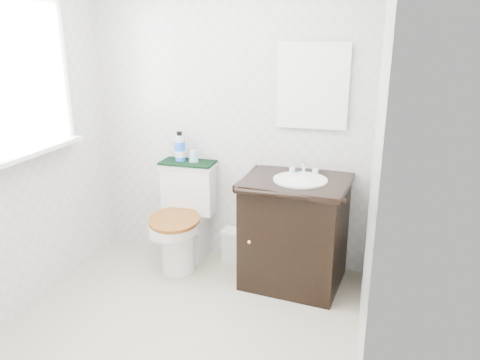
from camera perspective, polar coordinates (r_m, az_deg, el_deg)
The scene contains 13 objects.
floor at distance 3.11m, azimuth -7.95°, elevation -18.57°, with size 2.40×2.40×0.00m, color #BFB799.
wall_back at distance 3.69m, azimuth -1.25°, elevation 7.84°, with size 2.40×2.40×0.00m, color silver.
wall_front at distance 1.64m, azimuth -26.82°, elevation -6.83°, with size 2.40×2.40×0.00m, color silver.
wall_right at distance 2.36m, azimuth 16.01°, elevation 1.54°, with size 2.40×2.40×0.00m, color silver.
window at distance 3.32m, azimuth -24.84°, elevation 11.27°, with size 0.02×0.70×0.90m, color white.
mirror at distance 3.50m, azimuth 8.85°, elevation 11.24°, with size 0.50×0.02×0.60m, color silver.
toilet at distance 3.82m, azimuth -6.84°, elevation -5.10°, with size 0.49×0.67×0.82m.
vanity at distance 3.50m, azimuth 6.71°, elevation -5.93°, with size 0.80×0.71×0.92m.
trash_bin at distance 3.90m, azimuth -0.73°, elevation -7.93°, with size 0.20×0.17×0.28m.
towel at distance 3.78m, azimuth -6.38°, elevation 2.13°, with size 0.43×0.22×0.02m, color black.
mouthwash_bottle at distance 3.78m, azimuth -7.34°, elevation 3.97°, with size 0.08×0.08×0.24m.
cup at distance 3.75m, azimuth -5.66°, elevation 2.93°, with size 0.07×0.07×0.09m, color #85B9D9.
soap_bar at distance 3.49m, azimuth 6.87°, elevation 0.93°, with size 0.07×0.05×0.02m, color #18736E.
Camera 1 is at (1.07, -2.28, 1.83)m, focal length 35.00 mm.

